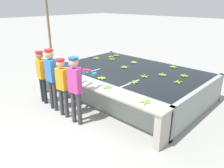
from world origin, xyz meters
TOP-DOWN VIEW (x-y plane):
  - ground_plane at (0.00, 0.00)m, footprint 80.00×80.00m
  - wash_tank at (-0.00, 2.01)m, footprint 4.76×3.13m
  - work_ledge at (0.00, 0.23)m, footprint 4.76×0.45m
  - worker_0 at (-1.54, -0.28)m, footprint 0.46×0.73m
  - worker_1 at (-0.91, -0.34)m, footprint 0.40×0.72m
  - worker_2 at (-0.36, -0.36)m, footprint 0.44×0.73m
  - worker_3 at (0.19, -0.37)m, footprint 0.47×0.74m
  - banana_bunch_floating_0 at (-0.29, 2.02)m, footprint 0.28×0.28m
  - banana_bunch_floating_1 at (0.76, 1.69)m, footprint 0.28×0.27m
  - banana_bunch_floating_2 at (1.07, 2.18)m, footprint 0.28×0.27m
  - banana_bunch_floating_3 at (1.58, 2.55)m, footprint 0.28×0.28m
  - banana_bunch_floating_4 at (0.89, 3.18)m, footprint 0.28×0.28m
  - banana_bunch_floating_5 at (0.85, 1.07)m, footprint 0.23×0.23m
  - banana_bunch_floating_6 at (-1.88, 2.22)m, footprint 0.27×0.28m
  - banana_bunch_floating_7 at (-1.33, 2.52)m, footprint 0.28×0.26m
  - banana_bunch_floating_8 at (-0.05, 0.73)m, footprint 0.27×0.28m
  - banana_bunch_floating_9 at (-1.62, 3.09)m, footprint 0.28×0.28m
  - banana_bunch_floating_10 at (1.71, 1.92)m, footprint 0.23×0.23m
  - banana_bunch_floating_11 at (-1.61, 2.76)m, footprint 0.28×0.28m
  - banana_bunch_floating_12 at (-0.44, 2.73)m, footprint 0.28×0.28m
  - banana_bunch_ledge_0 at (1.79, 0.27)m, footprint 0.27×0.27m
  - banana_bunch_ledge_1 at (0.59, 0.31)m, footprint 0.27×0.28m
  - knife_0 at (-0.54, 0.21)m, footprint 0.32×0.20m
  - knife_1 at (-2.10, 0.28)m, footprint 0.35×0.05m
  - support_post_left at (-3.30, 1.13)m, footprint 0.09×0.09m

SIDE VIEW (x-z plane):
  - ground_plane at x=0.00m, z-range 0.00..0.00m
  - wash_tank at x=0.00m, z-range -0.01..0.87m
  - work_ledge at x=0.00m, z-range 0.19..1.07m
  - knife_0 at x=-0.54m, z-range 0.87..0.89m
  - knife_1 at x=-2.10m, z-range 0.87..0.89m
  - banana_bunch_floating_0 at x=-0.29m, z-range 0.85..0.93m
  - banana_bunch_floating_9 at x=-1.62m, z-range 0.85..0.93m
  - banana_bunch_floating_12 at x=-0.44m, z-range 0.85..0.93m
  - banana_bunch_floating_2 at x=1.07m, z-range 0.85..0.93m
  - banana_bunch_floating_3 at x=1.58m, z-range 0.85..0.93m
  - banana_bunch_floating_4 at x=0.89m, z-range 0.85..0.93m
  - banana_bunch_floating_6 at x=-1.88m, z-range 0.85..0.93m
  - banana_bunch_floating_7 at x=-1.33m, z-range 0.85..0.93m
  - banana_bunch_floating_8 at x=-0.05m, z-range 0.85..0.93m
  - banana_bunch_floating_1 at x=0.76m, z-range 0.85..0.93m
  - banana_bunch_floating_5 at x=0.85m, z-range 0.85..0.93m
  - banana_bunch_floating_10 at x=1.71m, z-range 0.85..0.93m
  - banana_bunch_floating_11 at x=-1.61m, z-range 0.85..0.93m
  - banana_bunch_ledge_0 at x=1.79m, z-range 0.85..0.93m
  - banana_bunch_ledge_1 at x=0.59m, z-range 0.85..0.93m
  - worker_2 at x=-0.36m, z-range 0.17..1.77m
  - worker_0 at x=-1.54m, z-range 0.17..1.77m
  - worker_3 at x=0.19m, z-range 0.20..1.94m
  - worker_1 at x=-0.91m, z-range 0.20..1.96m
  - support_post_left at x=-3.30m, z-range 0.00..3.20m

